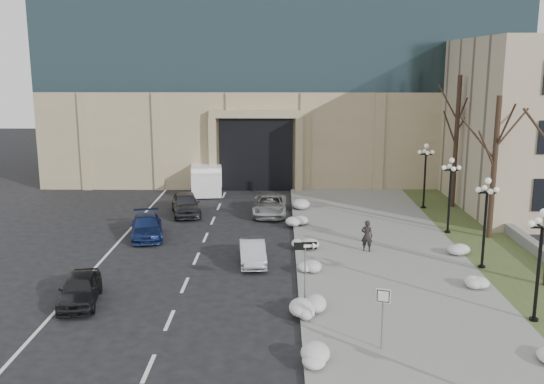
{
  "coord_description": "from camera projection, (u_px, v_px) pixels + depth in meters",
  "views": [
    {
      "loc": [
        -1.96,
        -17.04,
        10.29
      ],
      "look_at": [
        -2.44,
        14.85,
        3.5
      ],
      "focal_mm": 40.0,
      "sensor_mm": 36.0,
      "label": 1
    }
  ],
  "objects": [
    {
      "name": "car_c",
      "position": [
        147.0,
        227.0,
        36.45
      ],
      "size": [
        2.78,
        4.81,
        1.31
      ],
      "primitive_type": "imported",
      "rotation": [
        0.0,
        0.0,
        0.22
      ],
      "color": "navy",
      "rests_on": "ground"
    },
    {
      "name": "tree_far",
      "position": [
        457.0,
        123.0,
        42.77
      ],
      "size": [
        3.2,
        3.2,
        9.5
      ],
      "color": "black",
      "rests_on": "ground"
    },
    {
      "name": "snow_clump_g",
      "position": [
        299.0,
        205.0,
        43.64
      ],
      "size": [
        1.1,
        1.6,
        0.36
      ],
      "primitive_type": "ellipsoid",
      "color": "silver",
      "rests_on": "sidewalk"
    },
    {
      "name": "tree_mid",
      "position": [
        496.0,
        148.0,
        35.08
      ],
      "size": [
        3.2,
        3.2,
        8.5
      ],
      "color": "black",
      "rests_on": "ground"
    },
    {
      "name": "curb",
      "position": [
        299.0,
        258.0,
        32.47
      ],
      "size": [
        0.3,
        40.0,
        0.14
      ],
      "primitive_type": "cube",
      "color": "gray",
      "rests_on": "ground"
    },
    {
      "name": "snow_clump_i",
      "position": [
        482.0,
        285.0,
        27.82
      ],
      "size": [
        1.1,
        1.6,
        0.36
      ],
      "primitive_type": "ellipsoid",
      "color": "silver",
      "rests_on": "sidewalk"
    },
    {
      "name": "pedestrian",
      "position": [
        367.0,
        236.0,
        33.3
      ],
      "size": [
        0.74,
        0.6,
        1.75
      ],
      "primitive_type": "imported",
      "rotation": [
        0.0,
        0.0,
        2.83
      ],
      "color": "black",
      "rests_on": "sidewalk"
    },
    {
      "name": "lamppost_d",
      "position": [
        425.0,
        167.0,
        42.95
      ],
      "size": [
        1.18,
        1.18,
        4.76
      ],
      "color": "black",
      "rests_on": "ground"
    },
    {
      "name": "sidewalk",
      "position": [
        382.0,
        258.0,
        32.41
      ],
      "size": [
        9.0,
        40.0,
        0.12
      ],
      "primitive_type": "cube",
      "color": "gray",
      "rests_on": "ground"
    },
    {
      "name": "snow_clump_b",
      "position": [
        316.0,
        361.0,
        20.76
      ],
      "size": [
        1.1,
        1.6,
        0.36
      ],
      "primitive_type": "ellipsoid",
      "color": "silver",
      "rests_on": "sidewalk"
    },
    {
      "name": "grass_strip",
      "position": [
        504.0,
        259.0,
        32.31
      ],
      "size": [
        4.0,
        40.0,
        0.1
      ],
      "primitive_type": "cube",
      "color": "#3A4B25",
      "rests_on": "ground"
    },
    {
      "name": "snow_clump_c",
      "position": [
        307.0,
        310.0,
        25.05
      ],
      "size": [
        1.1,
        1.6,
        0.36
      ],
      "primitive_type": "ellipsoid",
      "color": "silver",
      "rests_on": "sidewalk"
    },
    {
      "name": "car_e",
      "position": [
        186.0,
        204.0,
        41.85
      ],
      "size": [
        2.81,
        4.83,
        1.54
      ],
      "primitive_type": "imported",
      "rotation": [
        0.0,
        0.0,
        0.23
      ],
      "color": "#313137",
      "rests_on": "ground"
    },
    {
      "name": "lamppost_c",
      "position": [
        450.0,
        185.0,
        36.6
      ],
      "size": [
        1.18,
        1.18,
        4.76
      ],
      "color": "black",
      "rests_on": "ground"
    },
    {
      "name": "stone_wall",
      "position": [
        528.0,
        243.0,
        34.18
      ],
      "size": [
        0.5,
        30.0,
        0.7
      ],
      "primitive_type": "cube",
      "color": "gray",
      "rests_on": "ground"
    },
    {
      "name": "car_d",
      "position": [
        270.0,
        205.0,
        41.89
      ],
      "size": [
        2.29,
        4.91,
        1.36
      ],
      "primitive_type": "imported",
      "rotation": [
        0.0,
        0.0,
        -0.01
      ],
      "color": "#B4B4B4",
      "rests_on": "ground"
    },
    {
      "name": "snow_clump_d",
      "position": [
        307.0,
        266.0,
        30.39
      ],
      "size": [
        1.1,
        1.6,
        0.36
      ],
      "primitive_type": "ellipsoid",
      "color": "silver",
      "rests_on": "sidewalk"
    },
    {
      "name": "lamppost_b",
      "position": [
        486.0,
        211.0,
        30.24
      ],
      "size": [
        1.18,
        1.18,
        4.76
      ],
      "color": "black",
      "rests_on": "ground"
    },
    {
      "name": "car_b",
      "position": [
        252.0,
        252.0,
        31.62
      ],
      "size": [
        1.68,
        3.87,
        1.24
      ],
      "primitive_type": "imported",
      "rotation": [
        0.0,
        0.0,
        0.1
      ],
      "color": "#B7BBBF",
      "rests_on": "ground"
    },
    {
      "name": "box_truck",
      "position": [
        207.0,
        178.0,
        49.79
      ],
      "size": [
        3.12,
        7.12,
        2.19
      ],
      "rotation": [
        0.0,
        0.0,
        0.11
      ],
      "color": "white",
      "rests_on": "ground"
    },
    {
      "name": "snow_clump_j",
      "position": [
        459.0,
        251.0,
        32.93
      ],
      "size": [
        1.1,
        1.6,
        0.36
      ],
      "primitive_type": "ellipsoid",
      "color": "silver",
      "rests_on": "sidewalk"
    },
    {
      "name": "snow_clump_f",
      "position": [
        298.0,
        221.0,
        39.12
      ],
      "size": [
        1.1,
        1.6,
        0.36
      ],
      "primitive_type": "ellipsoid",
      "color": "silver",
      "rests_on": "sidewalk"
    },
    {
      "name": "car_a",
      "position": [
        80.0,
        289.0,
        26.36
      ],
      "size": [
        2.21,
        4.15,
        1.35
      ],
      "primitive_type": "imported",
      "rotation": [
        0.0,
        0.0,
        0.16
      ],
      "color": "black",
      "rests_on": "ground"
    },
    {
      "name": "one_way_sign",
      "position": [
        309.0,
        253.0,
        25.97
      ],
      "size": [
        1.06,
        0.3,
        2.81
      ],
      "rotation": [
        0.0,
        0.0,
        0.14
      ],
      "color": "slate",
      "rests_on": "ground"
    },
    {
      "name": "lamppost_a",
      "position": [
        540.0,
        250.0,
        23.88
      ],
      "size": [
        1.18,
        1.18,
        4.76
      ],
      "color": "black",
      "rests_on": "ground"
    },
    {
      "name": "snow_clump_e",
      "position": [
        303.0,
        243.0,
        34.43
      ],
      "size": [
        1.1,
        1.6,
        0.36
      ],
      "primitive_type": "ellipsoid",
      "color": "silver",
      "rests_on": "sidewalk"
    },
    {
      "name": "keep_sign",
      "position": [
        383.0,
        306.0,
        21.7
      ],
      "size": [
        0.5,
        0.22,
        2.41
      ],
      "rotation": [
        0.0,
        0.0,
        -0.34
      ],
      "color": "slate",
      "rests_on": "ground"
    }
  ]
}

